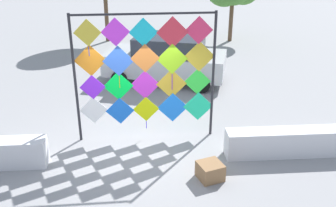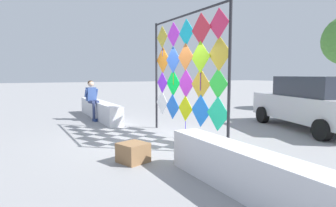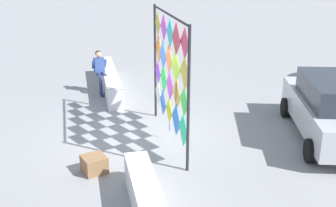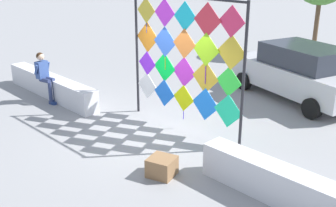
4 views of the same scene
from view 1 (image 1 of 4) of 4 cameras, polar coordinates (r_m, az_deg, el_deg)
name	(u,v)px [view 1 (image 1 of 4)]	position (r m, az deg, el deg)	size (l,w,h in m)	color
ground	(138,149)	(10.10, -4.42, -6.72)	(120.00, 120.00, 0.00)	gray
plaza_ledge_right	(317,141)	(10.42, 21.05, -5.21)	(4.60, 0.50, 0.69)	silver
kite_display_rack	(146,69)	(9.89, -3.24, 5.09)	(3.62, 0.15, 3.40)	#232328
parked_car	(166,58)	(14.39, -0.25, 6.67)	(4.74, 3.01, 1.70)	#B7B7BC
cardboard_box_large	(210,171)	(8.93, 6.23, -9.86)	(0.52, 0.51, 0.39)	olive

